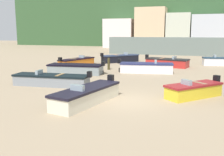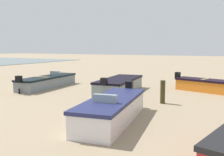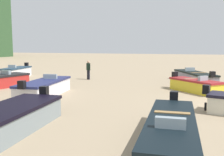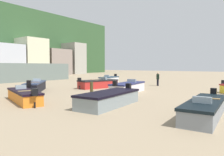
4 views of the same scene
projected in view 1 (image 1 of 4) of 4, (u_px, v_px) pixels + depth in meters
The scene contains 17 objects.
ground_plane at pixel (126, 100), 14.13m from camera, with size 160.00×160.00×0.00m, color gray.
headland_hill at pixel (184, 14), 74.58m from camera, with size 90.00×32.00×17.44m, color #30502D.
harbor_pier at pixel (167, 46), 42.30m from camera, with size 19.16×2.40×2.79m, color slate.
townhouse_far_left at pixel (120, 33), 61.69m from camera, with size 6.75×5.95×6.60m, color silver.
townhouse_left at pixel (151, 28), 59.02m from camera, with size 6.64×5.34×8.99m, color #D0B18A.
townhouse_centre_left at pixel (178, 31), 57.75m from camera, with size 5.06×6.21×7.64m, color beige.
townhouse_centre at pixel (208, 32), 55.58m from camera, with size 6.97×5.45×7.23m, color #B6BBC5.
boat_red_0 at pixel (167, 62), 27.60m from camera, with size 4.78×2.61×1.20m.
boat_white_2 at pixel (220, 61), 28.60m from camera, with size 4.09×1.86×1.23m.
boat_white_3 at pixel (146, 68), 23.54m from camera, with size 5.06×2.16×1.21m.
boat_orange_4 at pixel (77, 62), 28.67m from camera, with size 2.55×5.08×1.10m.
boat_black_5 at pixel (120, 58), 31.80m from camera, with size 4.18×4.31×1.22m.
boat_grey_6 at pixel (76, 69), 22.96m from camera, with size 5.10×2.20×1.17m.
boat_grey_7 at pixel (52, 80), 17.86m from camera, with size 5.58×1.75×1.10m.
boat_yellow_9 at pixel (194, 90), 14.68m from camera, with size 3.25×3.37×1.11m.
boat_cream_10 at pixel (87, 95), 13.46m from camera, with size 2.29×4.99×1.15m.
mooring_post_near_water at pixel (109, 64), 25.44m from camera, with size 0.24×0.24×1.15m, color #3D361C.
Camera 1 is at (3.38, -13.30, 3.66)m, focal length 41.72 mm.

